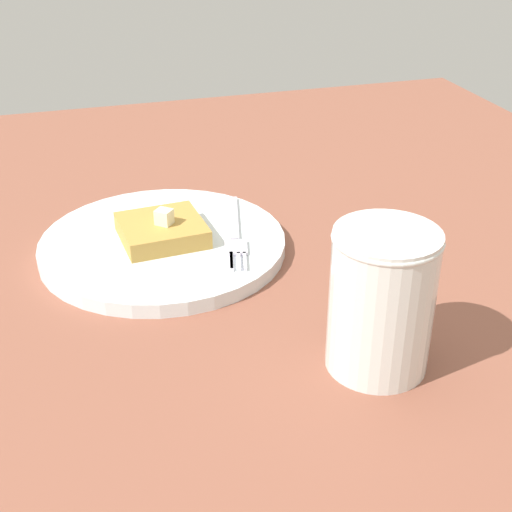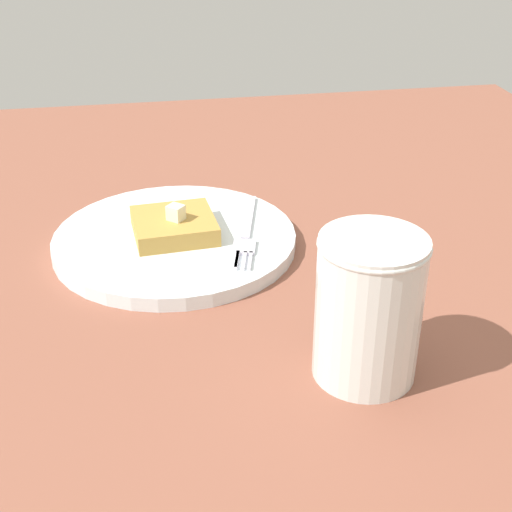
% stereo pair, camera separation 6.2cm
% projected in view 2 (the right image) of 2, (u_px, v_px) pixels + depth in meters
% --- Properties ---
extents(table_surface, '(1.10, 1.10, 0.03)m').
position_uv_depth(table_surface, '(233.00, 274.00, 0.70)').
color(table_surface, brown).
rests_on(table_surface, ground).
extents(plate, '(0.25, 0.25, 0.01)m').
position_uv_depth(plate, '(175.00, 239.00, 0.72)').
color(plate, silver).
rests_on(plate, table_surface).
extents(toast_slice_center, '(0.08, 0.09, 0.02)m').
position_uv_depth(toast_slice_center, '(174.00, 226.00, 0.72)').
color(toast_slice_center, '#B1863C').
rests_on(toast_slice_center, plate).
extents(butter_pat_primary, '(0.02, 0.02, 0.02)m').
position_uv_depth(butter_pat_primary, '(176.00, 213.00, 0.70)').
color(butter_pat_primary, '#F3F1C3').
rests_on(butter_pat_primary, toast_slice_center).
extents(fork, '(0.16, 0.05, 0.00)m').
position_uv_depth(fork, '(246.00, 235.00, 0.71)').
color(fork, silver).
rests_on(fork, plate).
extents(syrup_jar, '(0.08, 0.08, 0.11)m').
position_uv_depth(syrup_jar, '(368.00, 315.00, 0.52)').
color(syrup_jar, '#5C2B0F').
rests_on(syrup_jar, table_surface).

